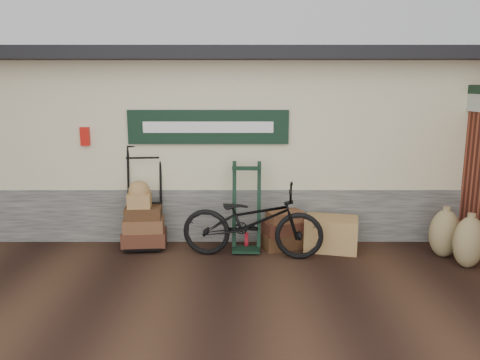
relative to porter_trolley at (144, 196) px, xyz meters
name	(u,v)px	position (x,y,z in m)	size (l,w,h in m)	color
ground	(226,263)	(1.35, -0.82, -0.84)	(80.00, 80.00, 0.00)	black
station_building	(229,136)	(1.35, 1.92, 0.77)	(14.40, 4.10, 3.20)	#4C4C47
porter_trolley	(144,196)	(0.00, 0.00, 0.00)	(0.84, 0.63, 1.68)	black
green_barrow	(247,207)	(1.67, -0.21, -0.13)	(0.51, 0.44, 1.43)	black
suitcase_stack	(283,229)	(2.27, -0.09, -0.53)	(0.69, 0.44, 0.61)	#3C2313
wicker_hamper	(331,234)	(3.03, -0.22, -0.57)	(0.82, 0.54, 0.54)	olive
bicycle	(252,217)	(1.75, -0.52, -0.21)	(2.17, 0.76, 1.26)	black
burlap_sack_left	(445,233)	(4.72, -0.53, -0.46)	(0.47, 0.39, 0.75)	#90784D
burlap_sack_right	(469,242)	(4.88, -0.96, -0.46)	(0.48, 0.40, 0.76)	#90784D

